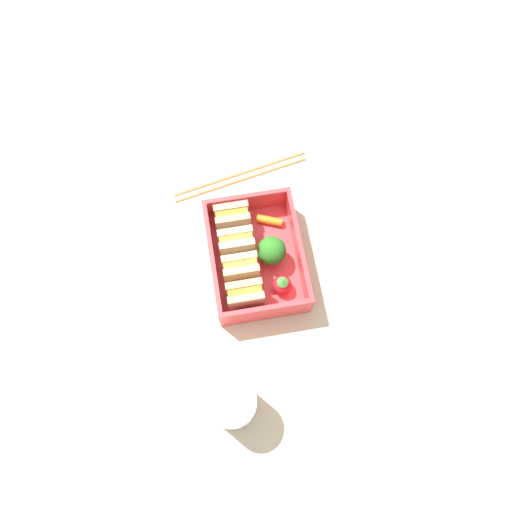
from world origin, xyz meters
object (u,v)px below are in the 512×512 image
(sandwich_center, at_px, (236,244))
(carrot_stick_far_left, at_px, (270,220))
(sandwich_center_right, at_px, (232,219))
(strawberry_far_left, at_px, (282,285))
(chopstick_pair, at_px, (243,175))
(drinking_glass, at_px, (232,404))
(broccoli_floret, at_px, (272,252))
(sandwich_center_left, at_px, (241,269))
(sandwich_left, at_px, (245,296))

(sandwich_center, relative_size, carrot_stick_far_left, 1.36)
(sandwich_center_right, xyz_separation_m, strawberry_far_left, (-0.10, -0.05, -0.01))
(carrot_stick_far_left, distance_m, chopstick_pair, 0.09)
(drinking_glass, bearing_deg, chopstick_pair, -11.11)
(sandwich_center_right, bearing_deg, broccoli_floret, -141.70)
(sandwich_center_right, bearing_deg, drinking_glass, 171.33)
(carrot_stick_far_left, xyz_separation_m, chopstick_pair, (0.09, 0.02, -0.01))
(sandwich_center_left, xyz_separation_m, chopstick_pair, (0.16, -0.03, -0.03))
(sandwich_center_left, distance_m, strawberry_far_left, 0.06)
(broccoli_floret, bearing_deg, sandwich_center_right, 38.30)
(carrot_stick_far_left, distance_m, drinking_glass, 0.25)
(sandwich_center_left, relative_size, sandwich_center_right, 1.00)
(sandwich_left, height_order, chopstick_pair, sandwich_left)
(sandwich_center, relative_size, sandwich_center_right, 1.00)
(sandwich_center_right, bearing_deg, sandwich_center_left, 180.00)
(sandwich_center_left, relative_size, carrot_stick_far_left, 1.36)
(sandwich_center_left, bearing_deg, drinking_glass, 167.63)
(sandwich_center, xyz_separation_m, broccoli_floret, (-0.02, -0.04, 0.00))
(strawberry_far_left, height_order, broccoli_floret, broccoli_floret)
(sandwich_center_left, relative_size, chopstick_pair, 0.24)
(broccoli_floret, bearing_deg, sandwich_center_left, 110.28)
(sandwich_left, relative_size, strawberry_far_left, 1.57)
(sandwich_center, relative_size, drinking_glass, 0.66)
(carrot_stick_far_left, relative_size, drinking_glass, 0.49)
(sandwich_center_left, height_order, strawberry_far_left, sandwich_center_left)
(sandwich_left, relative_size, broccoli_floret, 1.07)
(sandwich_center_left, bearing_deg, carrot_stick_far_left, -36.17)
(sandwich_center_right, distance_m, broccoli_floret, 0.07)
(sandwich_left, height_order, drinking_glass, drinking_glass)
(chopstick_pair, bearing_deg, sandwich_center, 167.36)
(sandwich_left, xyz_separation_m, sandwich_center_right, (0.11, 0.00, 0.00))
(strawberry_far_left, bearing_deg, sandwich_left, 100.31)
(broccoli_floret, bearing_deg, sandwich_left, 139.90)
(drinking_glass, bearing_deg, sandwich_center_right, -8.67)
(sandwich_left, xyz_separation_m, drinking_glass, (-0.13, 0.04, 0.00))
(broccoli_floret, relative_size, drinking_glass, 0.62)
(sandwich_center, bearing_deg, broccoli_floret, -114.15)
(sandwich_center_right, relative_size, chopstick_pair, 0.24)
(broccoli_floret, height_order, drinking_glass, drinking_glass)
(broccoli_floret, xyz_separation_m, carrot_stick_far_left, (0.05, -0.01, -0.02))
(sandwich_left, distance_m, broccoli_floret, 0.07)
(strawberry_far_left, xyz_separation_m, drinking_glass, (-0.14, 0.09, 0.01))
(strawberry_far_left, distance_m, drinking_glass, 0.16)
(sandwich_center_right, distance_m, drinking_glass, 0.24)
(sandwich_center_right, height_order, chopstick_pair, sandwich_center_right)
(sandwich_center, distance_m, strawberry_far_left, 0.08)
(chopstick_pair, distance_m, drinking_glass, 0.33)
(sandwich_center, height_order, strawberry_far_left, sandwich_center)
(strawberry_far_left, xyz_separation_m, carrot_stick_far_left, (0.10, -0.00, -0.01))
(sandwich_center, bearing_deg, sandwich_center_left, 180.00)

